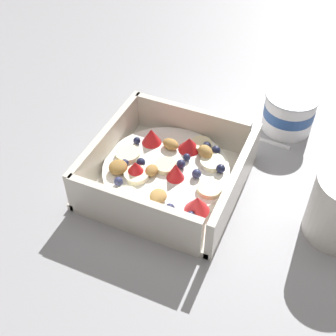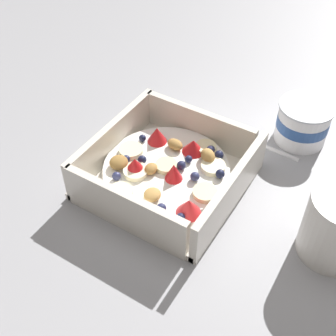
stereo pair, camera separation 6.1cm
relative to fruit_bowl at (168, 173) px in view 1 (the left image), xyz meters
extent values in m
plane|color=#9E9EA3|center=(0.00, 0.00, -0.02)|extent=(2.40, 2.40, 0.00)
cube|color=white|center=(0.00, 0.00, -0.02)|extent=(0.20, 0.20, 0.01)
cube|color=white|center=(0.00, -0.09, 0.01)|extent=(0.20, 0.01, 0.06)
cube|color=white|center=(0.00, 0.09, 0.01)|extent=(0.20, 0.01, 0.06)
cube|color=white|center=(-0.09, 0.00, 0.01)|extent=(0.01, 0.18, 0.06)
cube|color=white|center=(0.09, 0.00, 0.01)|extent=(0.01, 0.18, 0.06)
cylinder|color=white|center=(0.00, 0.00, 0.00)|extent=(0.17, 0.17, 0.02)
cylinder|color=#F4EAB7|center=(0.00, -0.06, 0.01)|extent=(0.04, 0.04, 0.01)
cylinder|color=beige|center=(-0.01, 0.00, 0.01)|extent=(0.03, 0.03, 0.01)
cylinder|color=#F7EFC6|center=(-0.03, 0.05, 0.01)|extent=(0.05, 0.05, 0.01)
cylinder|color=beige|center=(0.01, 0.06, 0.01)|extent=(0.04, 0.04, 0.01)
cylinder|color=#F7EFC6|center=(0.03, -0.03, 0.01)|extent=(0.03, 0.03, 0.01)
cylinder|color=#F4EAB7|center=(-0.06, 0.02, 0.01)|extent=(0.04, 0.04, 0.01)
cylinder|color=#F4EAB7|center=(0.07, -0.03, 0.01)|extent=(0.04, 0.04, 0.01)
cone|color=red|center=(0.05, 0.06, 0.02)|extent=(0.03, 0.03, 0.02)
cone|color=red|center=(-0.04, -0.04, 0.02)|extent=(0.04, 0.04, 0.02)
cone|color=red|center=(0.03, -0.04, 0.02)|extent=(0.04, 0.04, 0.02)
cone|color=red|center=(0.01, 0.02, 0.02)|extent=(0.03, 0.03, 0.02)
cone|color=red|center=(-0.05, 0.01, 0.02)|extent=(0.04, 0.04, 0.02)
sphere|color=navy|center=(0.00, 0.04, 0.01)|extent=(0.01, 0.01, 0.01)
sphere|color=#191E3D|center=(-0.03, -0.06, 0.01)|extent=(0.01, 0.01, 0.01)
sphere|color=navy|center=(0.03, -0.06, 0.01)|extent=(0.01, 0.01, 0.01)
sphere|color=#191E3D|center=(-0.02, 0.07, 0.01)|extent=(0.01, 0.01, 0.01)
sphere|color=#23284C|center=(-0.04, 0.04, 0.01)|extent=(0.01, 0.01, 0.01)
sphere|color=navy|center=(-0.06, 0.03, 0.01)|extent=(0.01, 0.01, 0.01)
sphere|color=#191E3D|center=(0.07, 0.06, 0.01)|extent=(0.01, 0.01, 0.01)
sphere|color=#23284C|center=(0.07, 0.03, 0.01)|extent=(0.01, 0.01, 0.01)
sphere|color=navy|center=(0.05, -0.05, 0.01)|extent=(0.01, 0.01, 0.01)
sphere|color=#23284C|center=(0.02, -0.06, 0.01)|extent=(0.01, 0.01, 0.01)
sphere|color=#23284C|center=(-0.03, 0.02, 0.01)|extent=(0.01, 0.01, 0.01)
sphere|color=#23284C|center=(-0.01, 0.01, 0.01)|extent=(0.01, 0.01, 0.01)
sphere|color=#191E3D|center=(0.01, -0.04, 0.01)|extent=(0.01, 0.01, 0.01)
sphere|color=#191E3D|center=(-0.06, 0.05, 0.01)|extent=(0.01, 0.01, 0.01)
ellipsoid|color=#AD7F42|center=(-0.04, -0.01, 0.01)|extent=(0.02, 0.03, 0.01)
ellipsoid|color=olive|center=(0.03, -0.06, 0.01)|extent=(0.03, 0.03, 0.02)
ellipsoid|color=tan|center=(-0.04, 0.04, 0.01)|extent=(0.03, 0.03, 0.02)
ellipsoid|color=tan|center=(0.05, 0.01, 0.01)|extent=(0.02, 0.02, 0.01)
ellipsoid|color=#AD7F42|center=(0.02, -0.02, 0.01)|extent=(0.02, 0.02, 0.01)
ellipsoid|color=silver|center=(-0.15, -0.01, -0.02)|extent=(0.03, 0.05, 0.01)
cylinder|color=silver|center=(-0.14, 0.08, -0.02)|extent=(0.01, 0.13, 0.01)
cylinder|color=white|center=(-0.19, 0.12, 0.01)|extent=(0.08, 0.08, 0.06)
cylinder|color=#2D5193|center=(-0.19, 0.12, 0.01)|extent=(0.08, 0.08, 0.02)
cylinder|color=#B7BCC6|center=(-0.19, 0.12, 0.04)|extent=(0.08, 0.08, 0.00)
camera|label=1|loc=(0.40, 0.17, 0.44)|focal=48.48mm
camera|label=2|loc=(0.37, 0.23, 0.44)|focal=48.48mm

